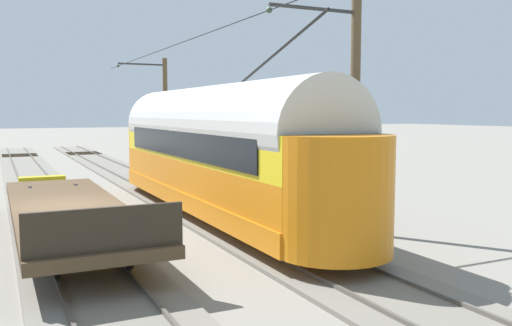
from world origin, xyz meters
The scene contains 9 objects.
ground_plane centered at (0.00, 0.00, 0.00)m, with size 220.00×220.00×0.00m, color gray.
track_streetcar_siding centered at (-4.76, -0.31, 0.05)m, with size 2.80×80.00×0.18m.
track_adjacent_siding centered at (0.00, -0.31, 0.05)m, with size 2.80×80.00×0.18m.
vintage_streetcar centered at (-4.76, -1.30, 2.25)m, with size 2.65×16.16×5.48m.
flatcar_far_siding centered at (0.00, 0.08, 0.86)m, with size 2.80×11.42×1.60m.
catenary_pole_foreground centered at (-7.38, -16.27, 3.46)m, with size 2.93×0.28×6.60m.
catenary_pole_mid_near centered at (-7.38, 2.48, 3.46)m, with size 2.93×0.28×6.60m.
overhead_wire_run centered at (-4.81, 1.73, 6.05)m, with size 2.73×41.51×0.18m.
track_end_bumper centered at (0.00, -8.83, 0.40)m, with size 1.80×0.60×0.80m, color #B2A519.
Camera 1 is at (1.71, 15.12, 3.45)m, focal length 38.17 mm.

